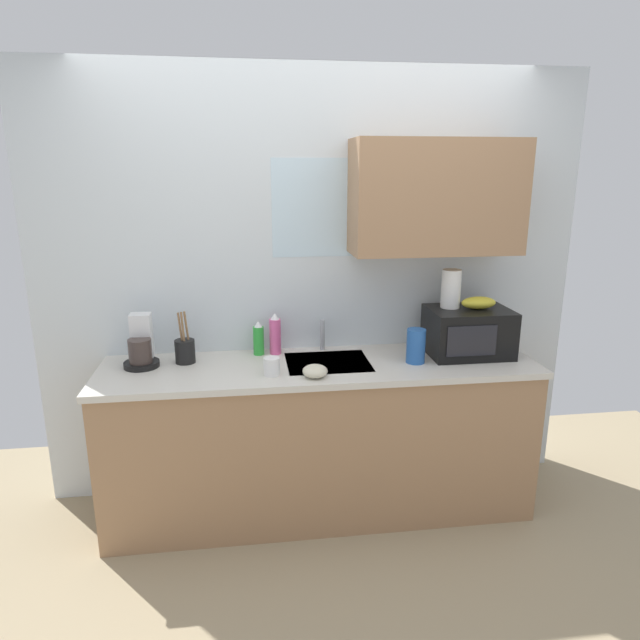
{
  "coord_description": "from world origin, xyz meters",
  "views": [
    {
      "loc": [
        -0.39,
        -2.9,
        1.94
      ],
      "look_at": [
        0.0,
        0.0,
        1.15
      ],
      "focal_mm": 31.43,
      "sensor_mm": 36.0,
      "label": 1
    }
  ],
  "objects_px": {
    "paper_towel_roll": "(451,289)",
    "utensil_crock": "(185,350)",
    "cereal_canister": "(416,346)",
    "mug_white": "(272,366)",
    "banana_bunch": "(479,303)",
    "coffee_maker": "(141,347)",
    "dish_soap_bottle_pink": "(275,335)",
    "microwave": "(468,332)",
    "small_bowl": "(315,371)",
    "dish_soap_bottle_green": "(259,339)"
  },
  "relations": [
    {
      "from": "banana_bunch",
      "to": "mug_white",
      "type": "relative_size",
      "value": 2.11
    },
    {
      "from": "banana_bunch",
      "to": "paper_towel_roll",
      "type": "height_order",
      "value": "paper_towel_roll"
    },
    {
      "from": "dish_soap_bottle_green",
      "to": "small_bowl",
      "type": "bearing_deg",
      "value": -55.83
    },
    {
      "from": "utensil_crock",
      "to": "small_bowl",
      "type": "bearing_deg",
      "value": -25.03
    },
    {
      "from": "dish_soap_bottle_green",
      "to": "small_bowl",
      "type": "relative_size",
      "value": 1.54
    },
    {
      "from": "paper_towel_roll",
      "to": "dish_soap_bottle_green",
      "type": "bearing_deg",
      "value": 174.44
    },
    {
      "from": "dish_soap_bottle_pink",
      "to": "small_bowl",
      "type": "relative_size",
      "value": 1.86
    },
    {
      "from": "dish_soap_bottle_green",
      "to": "dish_soap_bottle_pink",
      "type": "bearing_deg",
      "value": 1.9
    },
    {
      "from": "banana_bunch",
      "to": "dish_soap_bottle_green",
      "type": "height_order",
      "value": "banana_bunch"
    },
    {
      "from": "dish_soap_bottle_pink",
      "to": "cereal_canister",
      "type": "distance_m",
      "value": 0.8
    },
    {
      "from": "cereal_canister",
      "to": "coffee_maker",
      "type": "bearing_deg",
      "value": 173.96
    },
    {
      "from": "paper_towel_roll",
      "to": "dish_soap_bottle_green",
      "type": "xyz_separation_m",
      "value": [
        -1.1,
        0.11,
        -0.29
      ]
    },
    {
      "from": "paper_towel_roll",
      "to": "utensil_crock",
      "type": "height_order",
      "value": "paper_towel_roll"
    },
    {
      "from": "microwave",
      "to": "dish_soap_bottle_pink",
      "type": "bearing_deg",
      "value": 171.65
    },
    {
      "from": "paper_towel_roll",
      "to": "coffee_maker",
      "type": "distance_m",
      "value": 1.76
    },
    {
      "from": "microwave",
      "to": "coffee_maker",
      "type": "bearing_deg",
      "value": 178.13
    },
    {
      "from": "dish_soap_bottle_pink",
      "to": "dish_soap_bottle_green",
      "type": "bearing_deg",
      "value": -178.1
    },
    {
      "from": "paper_towel_roll",
      "to": "cereal_canister",
      "type": "bearing_deg",
      "value": -147.99
    },
    {
      "from": "dish_soap_bottle_pink",
      "to": "microwave",
      "type": "bearing_deg",
      "value": -8.35
    },
    {
      "from": "mug_white",
      "to": "utensil_crock",
      "type": "height_order",
      "value": "utensil_crock"
    },
    {
      "from": "banana_bunch",
      "to": "small_bowl",
      "type": "xyz_separation_m",
      "value": [
        -0.97,
        -0.25,
        -0.27
      ]
    },
    {
      "from": "coffee_maker",
      "to": "dish_soap_bottle_pink",
      "type": "bearing_deg",
      "value": 7.88
    },
    {
      "from": "coffee_maker",
      "to": "small_bowl",
      "type": "xyz_separation_m",
      "value": [
        0.91,
        -0.31,
        -0.07
      ]
    },
    {
      "from": "cereal_canister",
      "to": "utensil_crock",
      "type": "relative_size",
      "value": 0.64
    },
    {
      "from": "microwave",
      "to": "cereal_canister",
      "type": "xyz_separation_m",
      "value": [
        -0.34,
        -0.1,
        -0.04
      ]
    },
    {
      "from": "dish_soap_bottle_green",
      "to": "cereal_canister",
      "type": "bearing_deg",
      "value": -16.68
    },
    {
      "from": "cereal_canister",
      "to": "dish_soap_bottle_green",
      "type": "bearing_deg",
      "value": 163.32
    },
    {
      "from": "banana_bunch",
      "to": "cereal_canister",
      "type": "distance_m",
      "value": 0.45
    },
    {
      "from": "paper_towel_roll",
      "to": "coffee_maker",
      "type": "height_order",
      "value": "paper_towel_roll"
    },
    {
      "from": "coffee_maker",
      "to": "dish_soap_bottle_pink",
      "type": "xyz_separation_m",
      "value": [
        0.73,
        0.1,
        0.01
      ]
    },
    {
      "from": "paper_towel_roll",
      "to": "utensil_crock",
      "type": "xyz_separation_m",
      "value": [
        -1.51,
        0.02,
        -0.31
      ]
    },
    {
      "from": "dish_soap_bottle_pink",
      "to": "mug_white",
      "type": "bearing_deg",
      "value": -96.52
    },
    {
      "from": "banana_bunch",
      "to": "small_bowl",
      "type": "relative_size",
      "value": 1.54
    },
    {
      "from": "coffee_maker",
      "to": "mug_white",
      "type": "distance_m",
      "value": 0.74
    },
    {
      "from": "dish_soap_bottle_pink",
      "to": "small_bowl",
      "type": "bearing_deg",
      "value": -66.3
    },
    {
      "from": "banana_bunch",
      "to": "microwave",
      "type": "bearing_deg",
      "value": -178.23
    },
    {
      "from": "mug_white",
      "to": "dish_soap_bottle_pink",
      "type": "bearing_deg",
      "value": 83.48
    },
    {
      "from": "dish_soap_bottle_green",
      "to": "utensil_crock",
      "type": "xyz_separation_m",
      "value": [
        -0.41,
        -0.09,
        -0.02
      ]
    },
    {
      "from": "microwave",
      "to": "small_bowl",
      "type": "distance_m",
      "value": 0.96
    },
    {
      "from": "cereal_canister",
      "to": "dish_soap_bottle_pink",
      "type": "bearing_deg",
      "value": 161.14
    },
    {
      "from": "microwave",
      "to": "small_bowl",
      "type": "relative_size",
      "value": 3.54
    },
    {
      "from": "coffee_maker",
      "to": "dish_soap_bottle_pink",
      "type": "distance_m",
      "value": 0.74
    },
    {
      "from": "coffee_maker",
      "to": "microwave",
      "type": "bearing_deg",
      "value": -1.87
    },
    {
      "from": "coffee_maker",
      "to": "cereal_canister",
      "type": "xyz_separation_m",
      "value": [
        1.5,
        -0.16,
        -0.01
      ]
    },
    {
      "from": "cereal_canister",
      "to": "mug_white",
      "type": "bearing_deg",
      "value": -173.59
    },
    {
      "from": "microwave",
      "to": "dish_soap_bottle_pink",
      "type": "height_order",
      "value": "microwave"
    },
    {
      "from": "mug_white",
      "to": "microwave",
      "type": "bearing_deg",
      "value": 9.38
    },
    {
      "from": "coffee_maker",
      "to": "cereal_canister",
      "type": "height_order",
      "value": "coffee_maker"
    },
    {
      "from": "banana_bunch",
      "to": "dish_soap_bottle_green",
      "type": "xyz_separation_m",
      "value": [
        -1.25,
        0.16,
        -0.21
      ]
    },
    {
      "from": "paper_towel_roll",
      "to": "mug_white",
      "type": "relative_size",
      "value": 2.32
    }
  ]
}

